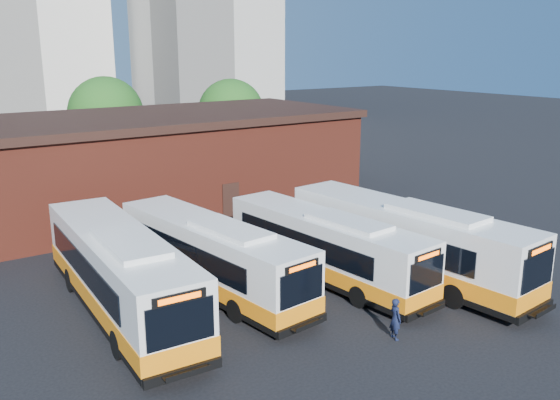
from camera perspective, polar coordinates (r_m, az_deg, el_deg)
ground at (r=25.90m, az=5.30°, el=-10.12°), size 220.00×220.00×0.00m
bus_west at (r=25.38m, az=-15.13°, el=-7.05°), size 3.44×13.56×3.66m
bus_midwest at (r=27.00m, az=-6.58°, el=-5.61°), size 3.88×12.53×3.37m
bus_mideast at (r=28.21m, az=4.43°, el=-4.74°), size 3.49×12.22×3.29m
bus_east at (r=28.98m, az=12.05°, el=-4.12°), size 3.95×13.68×3.68m
transit_worker at (r=23.21m, az=11.05°, el=-11.15°), size 0.51×0.67×1.64m
depot_building at (r=41.58m, az=-12.59°, el=3.73°), size 28.60×12.60×6.40m
tree_mid at (r=55.02m, az=-16.40°, el=7.96°), size 6.56×6.56×8.36m
tree_east at (r=56.83m, az=-4.73°, el=8.43°), size 6.24×6.24×7.96m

